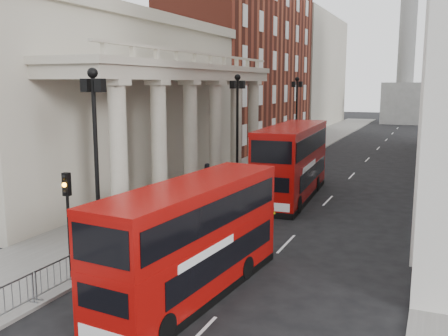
# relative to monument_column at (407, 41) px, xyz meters

# --- Properties ---
(ground) EXTENTS (260.00, 260.00, 0.00)m
(ground) POSITION_rel_monument_column_xyz_m (-6.00, -92.00, -15.98)
(ground) COLOR black
(ground) RESTS_ON ground
(sidewalk_west) EXTENTS (6.00, 140.00, 0.12)m
(sidewalk_west) POSITION_rel_monument_column_xyz_m (-9.00, -62.00, -15.92)
(sidewalk_west) COLOR slate
(sidewalk_west) RESTS_ON ground
(sidewalk_east) EXTENTS (3.00, 140.00, 0.12)m
(sidewalk_east) POSITION_rel_monument_column_xyz_m (7.50, -62.00, -15.92)
(sidewalk_east) COLOR slate
(sidewalk_east) RESTS_ON ground
(kerb) EXTENTS (0.20, 140.00, 0.14)m
(kerb) POSITION_rel_monument_column_xyz_m (-6.05, -62.00, -15.91)
(kerb) COLOR slate
(kerb) RESTS_ON ground
(portico_building) EXTENTS (9.00, 28.00, 12.00)m
(portico_building) POSITION_rel_monument_column_xyz_m (-16.50, -74.00, -9.98)
(portico_building) COLOR #A9A18E
(portico_building) RESTS_ON ground
(brick_building) EXTENTS (9.00, 32.00, 22.00)m
(brick_building) POSITION_rel_monument_column_xyz_m (-16.50, -44.00, -4.98)
(brick_building) COLOR maroon
(brick_building) RESTS_ON ground
(west_building_far) EXTENTS (9.00, 30.00, 20.00)m
(west_building_far) POSITION_rel_monument_column_xyz_m (-16.50, -12.00, -5.98)
(west_building_far) COLOR #A9A18E
(west_building_far) RESTS_ON ground
(monument_column) EXTENTS (8.00, 8.00, 54.20)m
(monument_column) POSITION_rel_monument_column_xyz_m (0.00, 0.00, 0.00)
(monument_column) COLOR #60605E
(monument_column) RESTS_ON ground
(lamp_post_south) EXTENTS (1.05, 0.44, 8.32)m
(lamp_post_south) POSITION_rel_monument_column_xyz_m (-6.60, -88.00, -11.07)
(lamp_post_south) COLOR black
(lamp_post_south) RESTS_ON sidewalk_west
(lamp_post_mid) EXTENTS (1.05, 0.44, 8.32)m
(lamp_post_mid) POSITION_rel_monument_column_xyz_m (-6.60, -72.00, -11.07)
(lamp_post_mid) COLOR black
(lamp_post_mid) RESTS_ON sidewalk_west
(lamp_post_north) EXTENTS (1.05, 0.44, 8.32)m
(lamp_post_north) POSITION_rel_monument_column_xyz_m (-6.60, -56.00, -11.07)
(lamp_post_north) COLOR black
(lamp_post_north) RESTS_ON sidewalk_west
(traffic_light) EXTENTS (0.28, 0.33, 4.30)m
(traffic_light) POSITION_rel_monument_column_xyz_m (-6.50, -90.02, -12.88)
(traffic_light) COLOR black
(traffic_light) RESTS_ON sidewalk_west
(crowd_barriers) EXTENTS (0.50, 18.75, 1.10)m
(crowd_barriers) POSITION_rel_monument_column_xyz_m (-6.35, -89.78, -15.31)
(crowd_barriers) COLOR gray
(crowd_barriers) RESTS_ON sidewalk_west
(bus_near) EXTENTS (3.21, 10.01, 4.25)m
(bus_near) POSITION_rel_monument_column_xyz_m (-1.52, -89.13, -13.76)
(bus_near) COLOR #920906
(bus_near) RESTS_ON ground
(bus_far) EXTENTS (3.42, 11.69, 4.99)m
(bus_far) POSITION_rel_monument_column_xyz_m (-2.51, -72.09, -13.38)
(bus_far) COLOR #8C0806
(bus_far) RESTS_ON ground
(pedestrian_a) EXTENTS (0.74, 0.58, 1.80)m
(pedestrian_a) POSITION_rel_monument_column_xyz_m (-10.15, -81.48, -14.96)
(pedestrian_a) COLOR black
(pedestrian_a) RESTS_ON sidewalk_west
(pedestrian_b) EXTENTS (1.02, 0.96, 1.66)m
(pedestrian_b) POSITION_rel_monument_column_xyz_m (-10.71, -76.31, -15.03)
(pedestrian_b) COLOR black
(pedestrian_b) RESTS_ON sidewalk_west
(pedestrian_c) EXTENTS (0.87, 0.64, 1.64)m
(pedestrian_c) POSITION_rel_monument_column_xyz_m (-9.60, -70.68, -15.04)
(pedestrian_c) COLOR black
(pedestrian_c) RESTS_ON sidewalk_west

